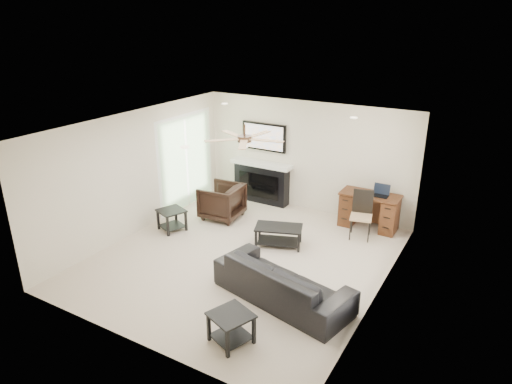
# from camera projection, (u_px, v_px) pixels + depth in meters

# --- Properties ---
(room_shell) EXTENTS (5.50, 5.54, 2.52)m
(room_shell) POSITION_uv_depth(u_px,v_px,m) (253.00, 172.00, 7.86)
(room_shell) COLOR beige
(room_shell) RESTS_ON ground
(sofa) EXTENTS (2.39, 1.36, 0.66)m
(sofa) POSITION_uv_depth(u_px,v_px,m) (283.00, 281.00, 7.12)
(sofa) COLOR black
(sofa) RESTS_ON ground
(armchair) EXTENTS (0.91, 0.89, 0.77)m
(armchair) POSITION_uv_depth(u_px,v_px,m) (222.00, 201.00, 10.05)
(armchair) COLOR black
(armchair) RESTS_ON ground
(coffee_table) EXTENTS (1.02, 0.78, 0.40)m
(coffee_table) POSITION_uv_depth(u_px,v_px,m) (279.00, 236.00, 8.88)
(coffee_table) COLOR black
(coffee_table) RESTS_ON ground
(end_table_near) EXTENTS (0.67, 0.67, 0.45)m
(end_table_near) POSITION_uv_depth(u_px,v_px,m) (231.00, 328.00, 6.22)
(end_table_near) COLOR black
(end_table_near) RESTS_ON ground
(end_table_left) EXTENTS (0.65, 0.65, 0.45)m
(end_table_left) POSITION_uv_depth(u_px,v_px,m) (172.00, 220.00, 9.52)
(end_table_left) COLOR black
(end_table_left) RESTS_ON ground
(fireplace_unit) EXTENTS (1.52, 0.34, 1.91)m
(fireplace_unit) POSITION_uv_depth(u_px,v_px,m) (261.00, 164.00, 10.73)
(fireplace_unit) COLOR black
(fireplace_unit) RESTS_ON ground
(desk) EXTENTS (1.22, 0.56, 0.76)m
(desk) POSITION_uv_depth(u_px,v_px,m) (369.00, 211.00, 9.57)
(desk) COLOR #361F0D
(desk) RESTS_ON ground
(desk_chair) EXTENTS (0.51, 0.52, 0.97)m
(desk_chair) POSITION_uv_depth(u_px,v_px,m) (361.00, 216.00, 9.09)
(desk_chair) COLOR black
(desk_chair) RESTS_ON ground
(laptop) EXTENTS (0.33, 0.24, 0.23)m
(laptop) POSITION_uv_depth(u_px,v_px,m) (380.00, 191.00, 9.29)
(laptop) COLOR black
(laptop) RESTS_ON desk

